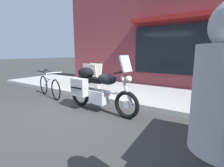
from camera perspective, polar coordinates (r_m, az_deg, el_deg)
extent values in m
plane|color=#333333|center=(4.35, -11.41, -9.29)|extent=(80.00, 80.00, 0.00)
torus|color=black|center=(3.76, 4.95, -7.19)|extent=(0.63, 0.13, 0.63)
cylinder|color=silver|center=(3.76, 4.95, -7.19)|extent=(0.16, 0.07, 0.16)
torus|color=black|center=(4.72, -10.74, -3.71)|extent=(0.63, 0.13, 0.63)
cylinder|color=silver|center=(4.72, -10.74, -3.71)|extent=(0.16, 0.07, 0.16)
cube|color=silver|center=(4.22, -4.33, -4.53)|extent=(0.46, 0.33, 0.32)
cylinder|color=silver|center=(4.14, -3.85, -2.37)|extent=(0.99, 0.12, 0.06)
ellipsoid|color=black|center=(3.96, -1.73, 1.47)|extent=(0.54, 0.31, 0.26)
cube|color=black|center=(4.25, -6.11, 1.19)|extent=(0.61, 0.28, 0.11)
cube|color=black|center=(4.48, -9.16, 1.34)|extent=(0.29, 0.24, 0.18)
cylinder|color=silver|center=(3.68, 5.03, -2.43)|extent=(0.35, 0.09, 0.67)
cylinder|color=black|center=(3.68, 3.55, 3.91)|extent=(0.07, 0.62, 0.04)
cube|color=silver|center=(3.62, 4.64, 6.66)|extent=(0.17, 0.33, 0.35)
sphere|color=#EAEACC|center=(3.61, 5.63, 1.52)|extent=(0.14, 0.14, 0.14)
cube|color=#B7B7B7|center=(4.31, -10.96, -1.22)|extent=(0.45, 0.23, 0.44)
cube|color=black|center=(4.24, -12.01, -1.46)|extent=(0.37, 0.04, 0.03)
ellipsoid|color=black|center=(4.42, -8.78, 3.59)|extent=(0.50, 0.35, 0.28)
torus|color=black|center=(5.48, -18.47, -2.00)|extent=(0.64, 0.21, 0.65)
torus|color=black|center=(6.45, -22.08, -0.44)|extent=(0.64, 0.21, 0.65)
cylinder|color=silver|center=(5.92, -20.59, 1.50)|extent=(0.57, 0.18, 0.04)
cylinder|color=silver|center=(6.14, -21.19, 0.24)|extent=(0.45, 0.15, 0.33)
cylinder|color=silver|center=(6.08, -21.29, 2.82)|extent=(0.03, 0.03, 0.30)
ellipsoid|color=black|center=(6.06, -21.39, 4.32)|extent=(0.24, 0.15, 0.06)
cylinder|color=silver|center=(5.45, -18.98, 3.44)|extent=(0.15, 0.47, 0.03)
cylinder|color=#9E9EA3|center=(1.37, 31.37, -3.55)|extent=(0.10, 0.10, 0.59)
cube|color=silver|center=(5.94, -7.18, 2.04)|extent=(0.55, 0.20, 0.95)
cube|color=silver|center=(6.10, -5.82, 2.29)|extent=(0.55, 0.20, 0.95)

